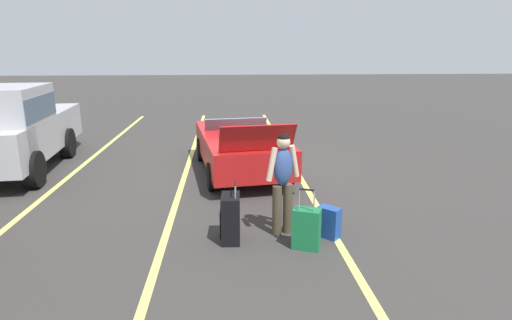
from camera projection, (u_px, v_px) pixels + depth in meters
The scene contains 10 objects.
ground_plane at pixel (240, 171), 10.27m from camera, with size 80.00×80.00×0.00m, color #383533.
lot_line_near at pixel (296, 170), 10.37m from camera, with size 18.00×0.12×0.01m, color #EAE066.
lot_line_mid at pixel (186, 172), 10.18m from camera, with size 18.00×0.12×0.01m, color #EAE066.
lot_line_far at pixel (72, 175), 10.00m from camera, with size 18.00×0.12×0.01m, color #EAE066.
convertible_car at pixel (238, 146), 10.31m from camera, with size 4.39×2.34×1.51m.
suitcase_large_black at pixel (230, 218), 6.47m from camera, with size 0.49×0.32×0.95m.
suitcase_medium_bright at pixel (306, 229), 6.24m from camera, with size 0.38×0.46×0.96m.
suitcase_small_carryon at pixel (329, 222), 6.62m from camera, with size 0.38×0.39×0.50m.
traveler_person at pixel (283, 178), 6.58m from camera, with size 0.33×0.58×1.65m.
parked_pickup_truck_far at pixel (8, 127), 9.90m from camera, with size 5.15×2.40×2.10m.
Camera 1 is at (-9.87, 0.31, 2.89)m, focal length 29.49 mm.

